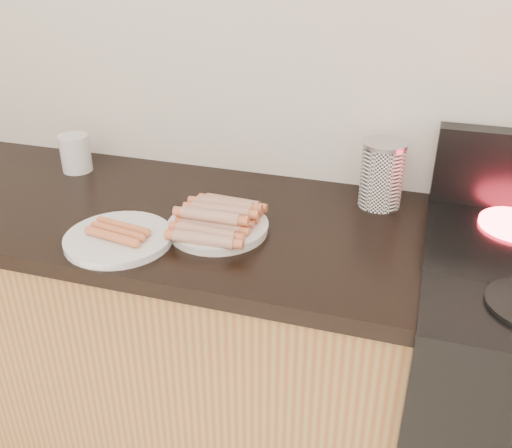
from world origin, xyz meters
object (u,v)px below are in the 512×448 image
(side_plate, at_px, (119,239))
(mug, at_px, (75,153))
(main_plate, at_px, (218,228))
(canister, at_px, (382,174))

(side_plate, bearing_deg, mug, 133.65)
(mug, bearing_deg, side_plate, -46.35)
(main_plate, relative_size, mug, 2.20)
(main_plate, distance_m, canister, 0.45)
(side_plate, height_order, canister, canister)
(canister, height_order, mug, canister)
(main_plate, xyz_separation_m, canister, (0.36, 0.26, 0.08))
(main_plate, distance_m, side_plate, 0.23)
(main_plate, height_order, side_plate, side_plate)
(mug, bearing_deg, canister, 1.96)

